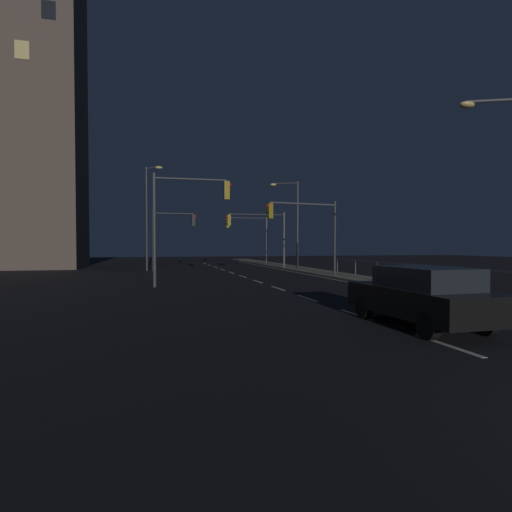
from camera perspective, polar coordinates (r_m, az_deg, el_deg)
ground_plane at (r=20.99m, az=2.58°, el=-4.31°), size 112.00×112.00×0.00m
sidewalk_right at (r=23.63m, az=17.52°, el=-3.55°), size 2.42×77.00×0.14m
lane_markings_center at (r=24.34m, az=0.16°, el=-3.48°), size 0.14×50.00×0.01m
lane_edge_line at (r=27.37m, az=9.36°, el=-2.95°), size 0.14×53.00×0.01m
car at (r=11.68m, az=21.62°, el=-5.03°), size 1.87×4.42×1.57m
traffic_light_mid_right at (r=26.98m, az=6.64°, el=4.72°), size 5.00×0.91×4.88m
traffic_light_far_left at (r=21.68m, az=-9.34°, el=6.54°), size 4.00×0.35×5.74m
traffic_light_far_center at (r=36.60m, az=0.25°, el=3.95°), size 5.30×0.34×4.91m
traffic_light_overhead_east at (r=34.61m, az=-11.31°, el=3.72°), size 3.56×0.36×4.94m
traffic_light_far_right at (r=42.20m, az=-1.09°, el=3.61°), size 4.38×0.34×4.96m
street_lamp_far_end at (r=37.00m, az=5.08°, el=5.54°), size 2.34×1.15×7.58m
street_lamp_corner at (r=16.92m, az=31.17°, el=9.09°), size 1.90×0.93×7.10m
street_lamp_across_street at (r=35.10m, az=-14.47°, el=6.17°), size 1.34×1.60×8.48m
barrier_fence at (r=19.80m, az=28.75°, el=-2.31°), size 0.09×27.95×0.98m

